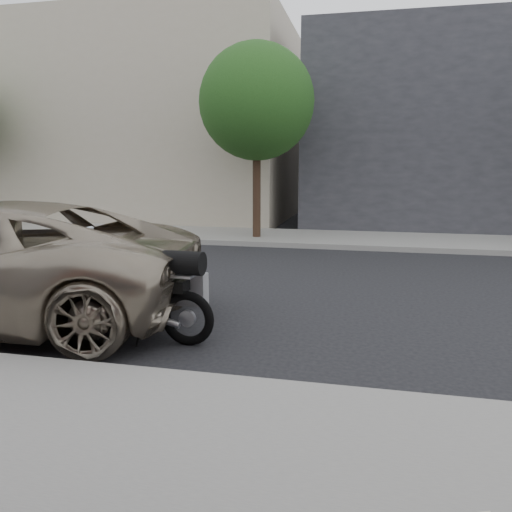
# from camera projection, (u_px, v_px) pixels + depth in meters

# --- Properties ---
(ground) EXTENTS (120.00, 120.00, 0.00)m
(ground) POSITION_uv_depth(u_px,v_px,m) (292.00, 294.00, 9.22)
(ground) COLOR black
(ground) RESTS_ON ground
(far_sidewalk) EXTENTS (44.00, 3.00, 0.15)m
(far_sidewalk) POSITION_uv_depth(u_px,v_px,m) (323.00, 239.00, 15.44)
(far_sidewalk) COLOR gray
(far_sidewalk) RESTS_ON ground
(far_building_cream) EXTENTS (14.00, 11.00, 8.00)m
(far_building_cream) POSITION_uv_depth(u_px,v_px,m) (146.00, 128.00, 23.36)
(far_building_cream) COLOR #AEA28B
(far_building_cream) RESTS_ON ground
(street_tree_mid) EXTENTS (3.40, 3.40, 5.70)m
(street_tree_mid) POSITION_uv_depth(u_px,v_px,m) (257.00, 102.00, 14.64)
(street_tree_mid) COLOR #372519
(street_tree_mid) RESTS_ON far_sidewalk
(motorcycle) EXTENTS (2.43, 0.78, 1.53)m
(motorcycle) POSITION_uv_depth(u_px,v_px,m) (142.00, 293.00, 6.76)
(motorcycle) COLOR black
(motorcycle) RESTS_ON ground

